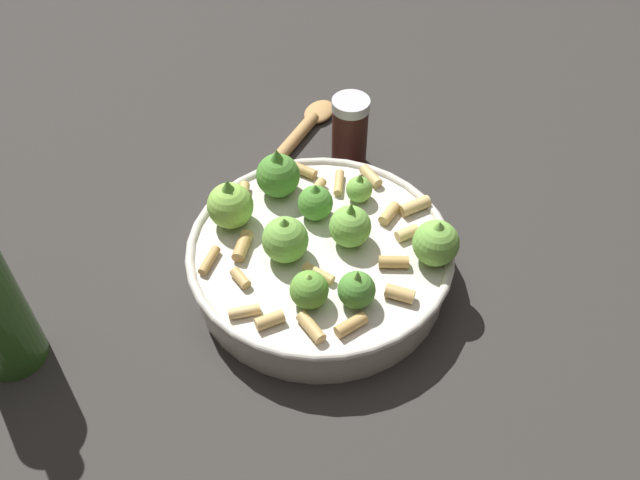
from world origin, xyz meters
name	(u,v)px	position (x,y,z in m)	size (l,w,h in m)	color
ground_plane	(320,276)	(0.00, 0.00, 0.00)	(2.40, 2.40, 0.00)	#2D2B28
cooking_pan	(319,253)	(0.00, 0.00, 0.03)	(0.27, 0.27, 0.10)	beige
pepper_shaker	(350,132)	(-0.11, 0.15, 0.05)	(0.04, 0.04, 0.09)	#33140F
wooden_spoon	(296,138)	(-0.18, 0.13, 0.01)	(0.09, 0.20, 0.02)	#B2844C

